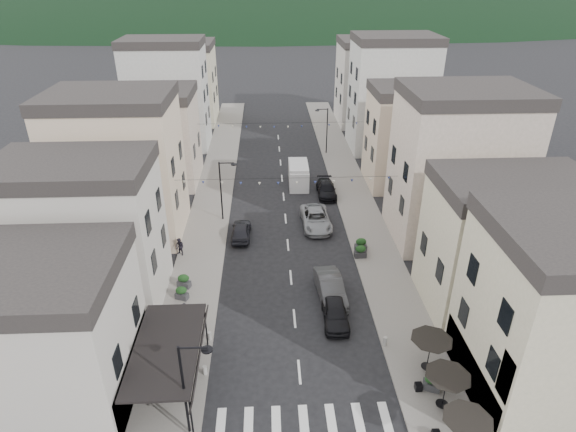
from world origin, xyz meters
The scene contains 28 objects.
sidewalk_left centered at (-7.50, 32.00, 0.06)m, with size 4.00×76.00×0.12m, color slate.
sidewalk_right centered at (7.50, 32.00, 0.06)m, with size 4.00×76.00×0.12m, color slate.
hill_backdrop centered at (0.00, 300.00, 0.00)m, with size 640.00×360.00×70.00m, color black.
boutique_building centered at (-15.50, 5.00, 4.00)m, with size 12.00×8.00×8.00m, color beige.
bistro_building centered at (14.50, 4.00, 5.00)m, with size 10.00×8.00×10.00m, color #BCB695.
boutique_awning centered at (-7.25, 5.00, 3.11)m, with size 3.77×7.50×3.28m.
buildings_row_left centered at (-14.50, 37.75, 6.12)m, with size 10.20×54.16×14.00m.
buildings_row_right centered at (14.50, 36.59, 6.32)m, with size 10.20×54.16×14.50m.
cafe_terrace centered at (7.70, 2.80, 2.36)m, with size 2.50×8.10×2.53m.
streetlamp_left_near centered at (-5.82, 2.00, 3.70)m, with size 1.70×0.56×6.00m.
streetlamp_left_far centered at (-5.82, 26.00, 3.70)m, with size 1.70×0.56×6.00m.
streetlamp_right_far centered at (5.82, 44.00, 3.70)m, with size 1.70×0.56×6.00m.
bollards centered at (0.00, 5.50, 0.42)m, with size 11.66×10.26×0.60m.
bunting_near centered at (0.00, 22.00, 5.65)m, with size 19.00×0.28×0.62m.
bunting_far centered at (0.00, 38.00, 5.65)m, with size 19.00×0.28×0.62m.
parked_car_a centered at (2.80, 10.63, 0.73)m, with size 1.72×4.28×1.46m, color black.
parked_car_b centered at (2.80, 13.34, 0.82)m, with size 1.73×4.97×1.64m, color #37383A.
parked_car_c centered at (2.80, 24.34, 0.78)m, with size 2.60×5.65×1.57m, color gray.
parked_car_d centered at (4.60, 31.19, 0.68)m, with size 1.91×4.70×1.36m, color black.
parked_car_e centered at (-4.18, 22.53, 0.72)m, with size 1.69×4.20×1.43m, color black.
delivery_van centered at (1.80, 34.21, 1.26)m, with size 2.23×5.38×2.56m.
pedestrian_a centered at (-7.39, 10.29, 1.10)m, with size 0.71×0.47×1.95m, color black.
pedestrian_b centered at (-9.20, 19.61, 0.91)m, with size 0.77×0.60×1.58m, color black.
planter_la centered at (-8.24, 14.98, 0.66)m, with size 1.12×0.88×1.11m.
planter_lb centered at (-8.19, 13.50, 0.63)m, with size 1.06×0.83×1.05m.
planter_ra centered at (7.55, 4.21, 0.67)m, with size 1.14×0.90×1.12m.
planter_rb centered at (6.23, 19.65, 0.68)m, with size 1.04×0.58×1.16m.
planter_rc centered at (6.00, 18.56, 0.66)m, with size 1.02×0.60×1.11m.
Camera 1 is at (-1.69, -15.50, 22.04)m, focal length 30.00 mm.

